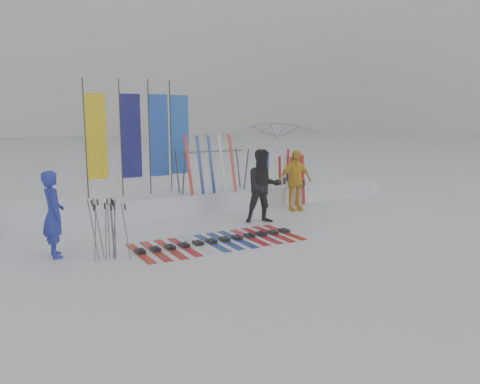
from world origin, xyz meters
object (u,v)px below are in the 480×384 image
tent_canopy (277,158)px  person_black (263,186)px  person_blue (53,214)px  person_yellow (295,180)px  ski_rack (212,165)px  ski_row (218,241)px

tent_canopy → person_black: bearing=-129.1°
person_blue → tent_canopy: size_ratio=0.58×
person_yellow → ski_rack: size_ratio=0.89×
person_blue → person_yellow: 7.09m
person_blue → tent_canopy: (7.71, 3.54, 0.49)m
person_black → ski_row: (-1.92, -1.19, -0.94)m
person_blue → tent_canopy: bearing=-68.2°
tent_canopy → ski_rack: bearing=-160.4°
person_blue → tent_canopy: tent_canopy is taller
person_yellow → tent_canopy: tent_canopy is taller
person_blue → ski_rack: size_ratio=0.86×
person_black → tent_canopy: 3.88m
ski_row → person_yellow: bearing=30.0°
tent_canopy → person_yellow: bearing=-109.8°
ski_rack → person_yellow: bearing=-25.6°
person_black → ski_row: bearing=-130.7°
person_black → ski_row: 2.45m
person_blue → person_black: person_black is taller
person_black → tent_canopy: (2.44, 3.00, 0.39)m
person_blue → ski_rack: ski_rack is taller
person_black → person_blue: bearing=-156.5°
tent_canopy → ski_row: tent_canopy is taller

